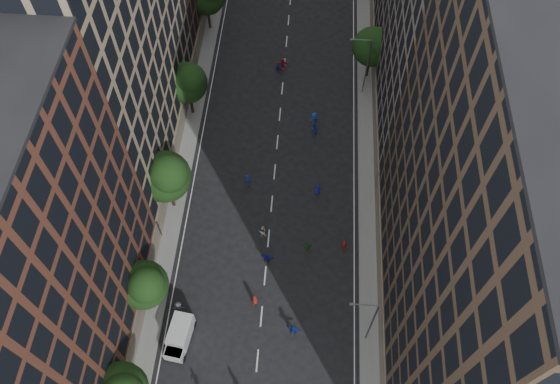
% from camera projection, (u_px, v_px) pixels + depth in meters
% --- Properties ---
extents(ground, '(240.00, 240.00, 0.00)m').
position_uv_depth(ground, '(280.00, 117.00, 69.94)').
color(ground, black).
rests_on(ground, ground).
extents(sidewalk_left, '(4.00, 105.00, 0.15)m').
position_uv_depth(sidewalk_left, '(196.00, 70.00, 74.32)').
color(sidewalk_left, slate).
rests_on(sidewalk_left, ground).
extents(sidewalk_right, '(4.00, 105.00, 0.15)m').
position_uv_depth(sidewalk_right, '(372.00, 79.00, 73.42)').
color(sidewalk_right, slate).
rests_on(sidewalk_right, ground).
extents(bldg_left_a, '(14.00, 22.00, 30.00)m').
position_uv_depth(bldg_left_a, '(11.00, 265.00, 42.51)').
color(bldg_left_a, brown).
rests_on(bldg_left_a, ground).
extents(bldg_left_b, '(14.00, 26.00, 34.00)m').
position_uv_depth(bldg_left_b, '(84.00, 34.00, 53.62)').
color(bldg_left_b, '#968062').
rests_on(bldg_left_b, ground).
extents(bldg_right_a, '(14.00, 30.00, 36.00)m').
position_uv_depth(bldg_right_a, '(510.00, 232.00, 40.68)').
color(bldg_right_a, '#4D3A29').
rests_on(bldg_right_a, ground).
extents(tree_left_1, '(4.80, 4.80, 8.21)m').
position_uv_depth(tree_left_1, '(144.00, 285.00, 51.72)').
color(tree_left_1, black).
rests_on(tree_left_1, ground).
extents(tree_left_2, '(5.60, 5.60, 9.45)m').
position_uv_depth(tree_left_2, '(166.00, 176.00, 57.42)').
color(tree_left_2, black).
rests_on(tree_left_2, ground).
extents(tree_left_3, '(5.00, 5.00, 8.58)m').
position_uv_depth(tree_left_3, '(188.00, 82.00, 65.36)').
color(tree_left_3, black).
rests_on(tree_left_3, ground).
extents(tree_right_a, '(5.00, 5.00, 8.39)m').
position_uv_depth(tree_right_a, '(374.00, 45.00, 68.94)').
color(tree_right_a, black).
rests_on(tree_right_a, ground).
extents(streetlamp_near, '(2.64, 0.22, 9.06)m').
position_uv_depth(streetlamp_near, '(370.00, 320.00, 50.25)').
color(streetlamp_near, '#595B60').
rests_on(streetlamp_near, ground).
extents(streetlamp_far, '(2.64, 0.22, 9.06)m').
position_uv_depth(streetlamp_far, '(365.00, 64.00, 67.84)').
color(streetlamp_far, '#595B60').
rests_on(streetlamp_far, ground).
extents(cargo_van, '(2.63, 4.61, 2.33)m').
position_uv_depth(cargo_van, '(179.00, 336.00, 53.46)').
color(cargo_van, silver).
rests_on(cargo_van, ground).
extents(skater_5, '(1.63, 0.82, 1.68)m').
position_uv_depth(skater_5, '(293.00, 330.00, 54.19)').
color(skater_5, navy).
rests_on(skater_5, ground).
extents(skater_6, '(0.86, 0.71, 1.50)m').
position_uv_depth(skater_6, '(255.00, 300.00, 55.97)').
color(skater_6, maroon).
rests_on(skater_6, ground).
extents(skater_7, '(0.67, 0.49, 1.70)m').
position_uv_depth(skater_7, '(344.00, 245.00, 59.22)').
color(skater_7, maroon).
rests_on(skater_7, ground).
extents(skater_8, '(0.90, 0.71, 1.82)m').
position_uv_depth(skater_8, '(262.00, 231.00, 60.04)').
color(skater_8, silver).
rests_on(skater_8, ground).
extents(skater_9, '(1.34, 0.91, 1.92)m').
position_uv_depth(skater_9, '(179.00, 308.00, 55.30)').
color(skater_9, '#444449').
rests_on(skater_9, ground).
extents(skater_10, '(1.01, 0.43, 1.72)m').
position_uv_depth(skater_10, '(307.00, 247.00, 59.05)').
color(skater_10, '#1E672E').
rests_on(skater_10, ground).
extents(skater_11, '(1.46, 0.70, 1.51)m').
position_uv_depth(skater_11, '(267.00, 258.00, 58.49)').
color(skater_11, '#141AA3').
rests_on(skater_11, ground).
extents(skater_12, '(0.86, 0.67, 1.55)m').
position_uv_depth(skater_12, '(317.00, 190.00, 63.12)').
color(skater_12, '#1314A0').
rests_on(skater_12, ground).
extents(skater_13, '(0.79, 0.68, 1.82)m').
position_uv_depth(skater_13, '(247.00, 180.00, 63.68)').
color(skater_13, '#1433A4').
rests_on(skater_13, ground).
extents(skater_14, '(0.85, 0.69, 1.64)m').
position_uv_depth(skater_14, '(314.00, 129.00, 67.88)').
color(skater_14, '#163ABA').
rests_on(skater_14, ground).
extents(skater_15, '(1.39, 1.05, 1.91)m').
position_uv_depth(skater_15, '(314.00, 119.00, 68.56)').
color(skater_15, '#12439A').
rests_on(skater_15, ground).
extents(skater_16, '(0.95, 0.44, 1.58)m').
position_uv_depth(skater_16, '(278.00, 69.00, 73.38)').
color(skater_16, '#131A9F').
rests_on(skater_16, ground).
extents(skater_17, '(1.85, 0.88, 1.92)m').
position_uv_depth(skater_17, '(283.00, 65.00, 73.63)').
color(skater_17, maroon).
rests_on(skater_17, ground).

